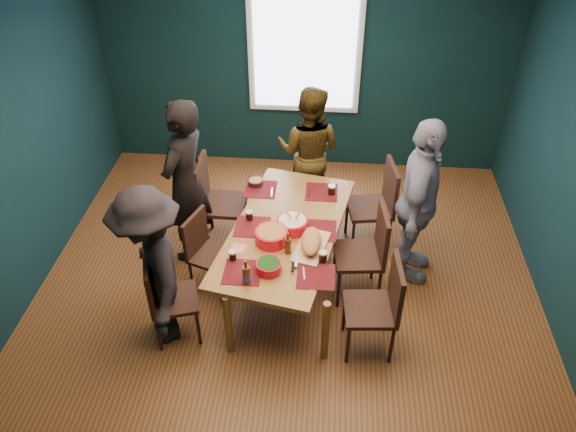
% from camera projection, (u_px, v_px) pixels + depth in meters
% --- Properties ---
extents(room, '(5.01, 5.01, 2.71)m').
position_uv_depth(room, '(289.00, 163.00, 4.98)').
color(room, brown).
rests_on(room, ground).
extents(dining_table, '(1.31, 2.06, 0.73)m').
position_uv_depth(dining_table, '(285.00, 234.00, 5.32)').
color(dining_table, olive).
rests_on(dining_table, floor).
extents(chair_left_far, '(0.47, 0.47, 1.03)m').
position_uv_depth(chair_left_far, '(214.00, 196.00, 5.91)').
color(chair_left_far, black).
rests_on(chair_left_far, floor).
extents(chair_left_mid, '(0.49, 0.49, 0.85)m').
position_uv_depth(chair_left_mid, '(205.00, 247.00, 5.42)').
color(chair_left_mid, black).
rests_on(chair_left_mid, floor).
extents(chair_left_near, '(0.51, 0.51, 0.90)m').
position_uv_depth(chair_left_near, '(163.00, 294.00, 4.89)').
color(chair_left_near, black).
rests_on(chair_left_near, floor).
extents(chair_right_far, '(0.52, 0.52, 1.00)m').
position_uv_depth(chair_right_far, '(379.00, 200.00, 5.88)').
color(chair_right_far, black).
rests_on(chair_right_far, floor).
extents(chair_right_mid, '(0.50, 0.50, 1.00)m').
position_uv_depth(chair_right_mid, '(369.00, 248.00, 5.28)').
color(chair_right_mid, black).
rests_on(chair_right_mid, floor).
extents(chair_right_near, '(0.47, 0.47, 0.97)m').
position_uv_depth(chair_right_near, '(382.00, 302.00, 4.76)').
color(chair_right_near, black).
rests_on(chair_right_near, floor).
extents(person_far_left, '(0.61, 0.76, 1.79)m').
position_uv_depth(person_far_left, '(186.00, 183.00, 5.58)').
color(person_far_left, black).
rests_on(person_far_left, floor).
extents(person_back, '(0.87, 0.74, 1.55)m').
position_uv_depth(person_back, '(309.00, 151.00, 6.29)').
color(person_back, black).
rests_on(person_back, floor).
extents(person_right, '(0.65, 1.10, 1.76)m').
position_uv_depth(person_right, '(418.00, 203.00, 5.33)').
color(person_right, silver).
rests_on(person_right, floor).
extents(person_near_left, '(0.97, 1.19, 1.60)m').
position_uv_depth(person_near_left, '(153.00, 269.00, 4.73)').
color(person_near_left, black).
rests_on(person_near_left, floor).
extents(bowl_salad, '(0.30, 0.30, 0.13)m').
position_uv_depth(bowl_salad, '(271.00, 236.00, 5.09)').
color(bowl_salad, red).
rests_on(bowl_salad, dining_table).
extents(bowl_dumpling, '(0.29, 0.29, 0.27)m').
position_uv_depth(bowl_dumpling, '(292.00, 224.00, 5.23)').
color(bowl_dumpling, red).
rests_on(bowl_dumpling, dining_table).
extents(bowl_herbs, '(0.22, 0.22, 0.10)m').
position_uv_depth(bowl_herbs, '(269.00, 266.00, 4.79)').
color(bowl_herbs, red).
rests_on(bowl_herbs, dining_table).
extents(cutting_board, '(0.35, 0.62, 0.13)m').
position_uv_depth(cutting_board, '(311.00, 243.00, 5.02)').
color(cutting_board, tan).
rests_on(cutting_board, dining_table).
extents(small_bowl, '(0.16, 0.16, 0.06)m').
position_uv_depth(small_bowl, '(255.00, 182.00, 5.83)').
color(small_bowl, black).
rests_on(small_bowl, dining_table).
extents(beer_bottle_a, '(0.07, 0.07, 0.25)m').
position_uv_depth(beer_bottle_a, '(246.00, 275.00, 4.65)').
color(beer_bottle_a, '#4C290D').
rests_on(beer_bottle_a, dining_table).
extents(beer_bottle_b, '(0.06, 0.06, 0.22)m').
position_uv_depth(beer_bottle_b, '(288.00, 245.00, 4.95)').
color(beer_bottle_b, '#4C290D').
rests_on(beer_bottle_b, dining_table).
extents(cola_glass_a, '(0.07, 0.07, 0.09)m').
position_uv_depth(cola_glass_a, '(233.00, 255.00, 4.90)').
color(cola_glass_a, black).
rests_on(cola_glass_a, dining_table).
extents(cola_glass_b, '(0.08, 0.08, 0.11)m').
position_uv_depth(cola_glass_b, '(323.00, 256.00, 4.88)').
color(cola_glass_b, black).
rests_on(cola_glass_b, dining_table).
extents(cola_glass_c, '(0.08, 0.08, 0.11)m').
position_uv_depth(cola_glass_c, '(332.00, 189.00, 5.68)').
color(cola_glass_c, black).
rests_on(cola_glass_c, dining_table).
extents(cola_glass_d, '(0.07, 0.07, 0.10)m').
position_uv_depth(cola_glass_d, '(249.00, 215.00, 5.35)').
color(cola_glass_d, black).
rests_on(cola_glass_d, dining_table).
extents(napkin_a, '(0.19, 0.19, 0.00)m').
position_uv_depth(napkin_a, '(327.00, 230.00, 5.25)').
color(napkin_a, '#FF6E6B').
rests_on(napkin_a, dining_table).
extents(napkin_b, '(0.15, 0.15, 0.00)m').
position_uv_depth(napkin_b, '(238.00, 248.00, 5.05)').
color(napkin_b, '#FF6E6B').
rests_on(napkin_b, dining_table).
extents(napkin_c, '(0.21, 0.21, 0.00)m').
position_uv_depth(napkin_c, '(315.00, 283.00, 4.70)').
color(napkin_c, '#FF6E6B').
rests_on(napkin_c, dining_table).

